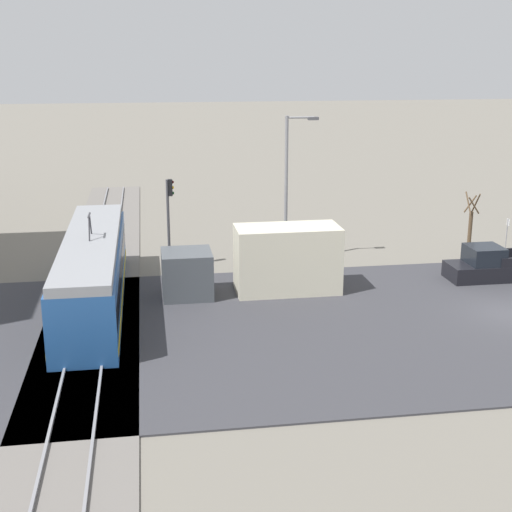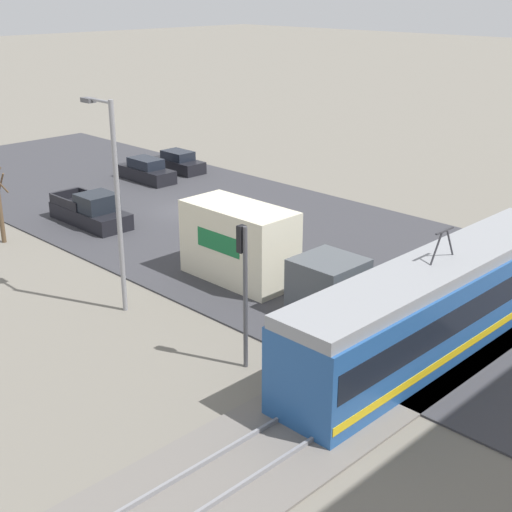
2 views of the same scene
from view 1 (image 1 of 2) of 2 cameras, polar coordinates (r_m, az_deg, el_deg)
The scene contains 10 objects.
ground_plane at distance 36.61m, azimuth 19.69°, elevation -4.48°, with size 320.00×320.00×0.00m, color slate.
road_surface at distance 36.60m, azimuth 19.70°, elevation -4.42°, with size 17.54×51.07×0.08m.
rail_bed at distance 32.44m, azimuth -13.22°, elevation -6.48°, with size 74.98×4.40×0.22m.
light_rail_tram at distance 36.08m, azimuth -12.92°, elevation -1.28°, with size 15.60×2.83×4.59m.
box_truck at distance 37.05m, azimuth 0.59°, elevation -0.53°, with size 2.57×9.22×3.48m.
pickup_truck at distance 41.70m, azimuth 18.51°, elevation -0.78°, with size 2.08×5.47×1.88m.
traffic_light_pole at distance 41.39m, azimuth -6.95°, elevation 3.57°, with size 0.28×0.47×5.27m.
street_tree at distance 46.05m, azimuth 16.76°, elevation 2.22°, with size 0.96×0.80×3.99m.
street_lamp_near_crossing at distance 42.16m, azimuth 2.69°, elevation 6.10°, with size 0.36×1.95×8.74m.
no_parking_sign at distance 47.25m, azimuth 19.43°, elevation 1.78°, with size 0.32×0.08×2.26m.
Camera 1 is at (-29.97, 17.16, 12.15)m, focal length 50.00 mm.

